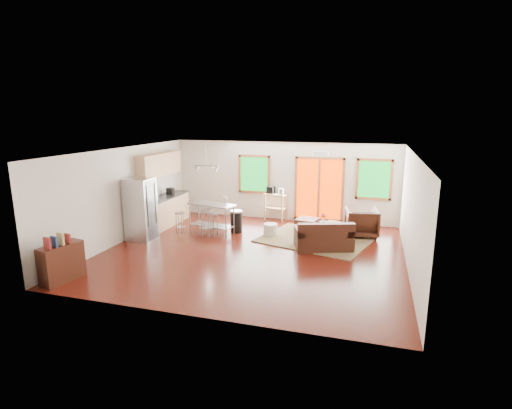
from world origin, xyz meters
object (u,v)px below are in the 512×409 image
(ottoman, at_px, (307,225))
(island, at_px, (212,213))
(coffee_table, at_px, (339,226))
(refrigerator, at_px, (141,209))
(kitchen_cart, at_px, (275,197))
(rug, at_px, (315,239))
(armchair, at_px, (362,221))
(loveseat, at_px, (324,238))

(ottoman, distance_m, island, 2.91)
(coffee_table, height_order, refrigerator, refrigerator)
(kitchen_cart, bearing_deg, refrigerator, -134.45)
(rug, bearing_deg, armchair, 31.37)
(coffee_table, xyz_separation_m, refrigerator, (-5.35, -1.88, 0.56))
(rug, xyz_separation_m, coffee_table, (0.62, 0.57, 0.30))
(loveseat, xyz_separation_m, kitchen_cart, (-1.95, 2.59, 0.46))
(rug, relative_size, coffee_table, 2.76)
(armchair, relative_size, island, 0.61)
(armchair, bearing_deg, rug, 21.15)
(armchair, distance_m, kitchen_cart, 3.08)
(armchair, bearing_deg, ottoman, -11.65)
(loveseat, distance_m, island, 3.45)
(ottoman, height_order, refrigerator, refrigerator)
(rug, height_order, refrigerator, refrigerator)
(armchair, xyz_separation_m, kitchen_cart, (-2.86, 1.11, 0.32))
(refrigerator, height_order, kitchen_cart, refrigerator)
(coffee_table, xyz_separation_m, kitchen_cart, (-2.24, 1.29, 0.46))
(loveseat, distance_m, ottoman, 1.67)
(loveseat, height_order, armchair, armchair)
(ottoman, bearing_deg, coffee_table, -12.76)
(ottoman, bearing_deg, rug, -65.67)
(loveseat, relative_size, kitchen_cart, 1.47)
(armchair, bearing_deg, island, 1.96)
(coffee_table, height_order, kitchen_cart, kitchen_cart)
(armchair, xyz_separation_m, refrigerator, (-5.97, -2.06, 0.42))
(rug, bearing_deg, island, -176.73)
(loveseat, distance_m, coffee_table, 1.33)
(refrigerator, distance_m, kitchen_cart, 4.44)
(ottoman, relative_size, island, 0.40)
(rug, height_order, coffee_table, coffee_table)
(rug, bearing_deg, loveseat, -65.91)
(refrigerator, height_order, island, refrigerator)
(loveseat, height_order, island, island)
(coffee_table, bearing_deg, kitchen_cart, 150.08)
(rug, bearing_deg, coffee_table, 42.65)
(rug, bearing_deg, ottoman, 114.33)
(ottoman, bearing_deg, refrigerator, -154.33)
(armchair, xyz_separation_m, island, (-4.30, -0.93, 0.16))
(rug, height_order, loveseat, loveseat)
(loveseat, xyz_separation_m, island, (-3.39, 0.55, 0.31))
(ottoman, xyz_separation_m, refrigerator, (-4.37, -2.10, 0.68))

